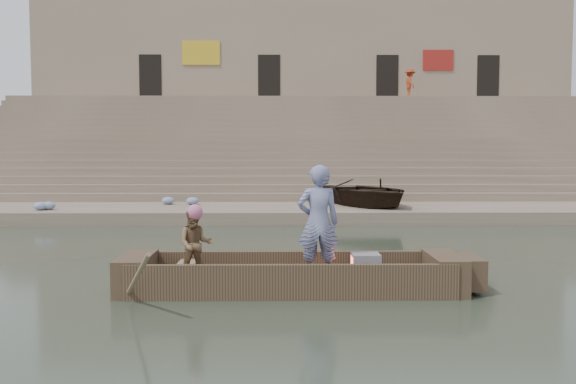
{
  "coord_description": "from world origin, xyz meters",
  "views": [
    {
      "loc": [
        -1.37,
        -12.65,
        2.35
      ],
      "look_at": [
        -1.19,
        0.87,
        1.4
      ],
      "focal_mm": 38.31,
      "sensor_mm": 36.0,
      "label": 1
    }
  ],
  "objects_px": {
    "rowing_man": "(195,244)",
    "television": "(365,266)",
    "standing_man": "(318,222)",
    "pedestrian": "(410,83)",
    "main_rowboat": "(291,284)",
    "beached_rowboat": "(366,192)"
  },
  "relations": [
    {
      "from": "standing_man",
      "to": "beached_rowboat",
      "type": "height_order",
      "value": "standing_man"
    },
    {
      "from": "main_rowboat",
      "to": "beached_rowboat",
      "type": "relative_size",
      "value": 1.1
    },
    {
      "from": "rowing_man",
      "to": "standing_man",
      "type": "bearing_deg",
      "value": -7.51
    },
    {
      "from": "main_rowboat",
      "to": "pedestrian",
      "type": "xyz_separation_m",
      "value": [
        7.17,
        24.77,
        5.93
      ]
    },
    {
      "from": "main_rowboat",
      "to": "rowing_man",
      "type": "bearing_deg",
      "value": -175.69
    },
    {
      "from": "rowing_man",
      "to": "beached_rowboat",
      "type": "relative_size",
      "value": 0.26
    },
    {
      "from": "standing_man",
      "to": "television",
      "type": "xyz_separation_m",
      "value": [
        0.79,
        0.13,
        -0.74
      ]
    },
    {
      "from": "rowing_man",
      "to": "television",
      "type": "height_order",
      "value": "rowing_man"
    },
    {
      "from": "rowing_man",
      "to": "beached_rowboat",
      "type": "height_order",
      "value": "rowing_man"
    },
    {
      "from": "main_rowboat",
      "to": "television",
      "type": "bearing_deg",
      "value": -0.0
    },
    {
      "from": "standing_man",
      "to": "pedestrian",
      "type": "bearing_deg",
      "value": -108.92
    },
    {
      "from": "standing_man",
      "to": "rowing_man",
      "type": "relative_size",
      "value": 1.61
    },
    {
      "from": "main_rowboat",
      "to": "television",
      "type": "height_order",
      "value": "television"
    },
    {
      "from": "main_rowboat",
      "to": "pedestrian",
      "type": "distance_m",
      "value": 26.46
    },
    {
      "from": "main_rowboat",
      "to": "rowing_man",
      "type": "xyz_separation_m",
      "value": [
        -1.56,
        -0.12,
        0.69
      ]
    },
    {
      "from": "main_rowboat",
      "to": "rowing_man",
      "type": "relative_size",
      "value": 4.29
    },
    {
      "from": "television",
      "to": "beached_rowboat",
      "type": "height_order",
      "value": "beached_rowboat"
    },
    {
      "from": "main_rowboat",
      "to": "beached_rowboat",
      "type": "height_order",
      "value": "beached_rowboat"
    },
    {
      "from": "television",
      "to": "beached_rowboat",
      "type": "distance_m",
      "value": 11.21
    },
    {
      "from": "main_rowboat",
      "to": "beached_rowboat",
      "type": "xyz_separation_m",
      "value": [
        2.78,
        11.09,
        0.76
      ]
    },
    {
      "from": "standing_man",
      "to": "beached_rowboat",
      "type": "xyz_separation_m",
      "value": [
        2.34,
        11.22,
        -0.29
      ]
    },
    {
      "from": "television",
      "to": "beached_rowboat",
      "type": "relative_size",
      "value": 0.1
    }
  ]
}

